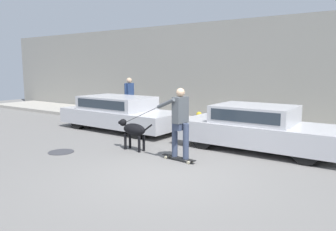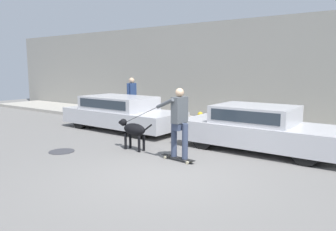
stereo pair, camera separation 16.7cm
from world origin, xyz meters
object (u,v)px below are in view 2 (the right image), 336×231
(skateboarder, at_px, (179,120))
(pedestrian_with_bag, at_px, (132,95))
(dog, at_px, (133,130))
(parked_car_1, at_px, (259,129))
(fire_hydrant, at_px, (200,123))
(parked_car_0, at_px, (121,113))

(skateboarder, xyz_separation_m, pedestrian_with_bag, (-4.96, 3.85, 0.07))
(dog, bearing_deg, parked_car_1, -141.40)
(pedestrian_with_bag, relative_size, fire_hydrant, 2.11)
(fire_hydrant, bearing_deg, pedestrian_with_bag, 165.95)
(parked_car_1, distance_m, skateboarder, 2.46)
(parked_car_0, distance_m, dog, 3.04)
(parked_car_0, xyz_separation_m, pedestrian_with_bag, (-1.03, 1.72, 0.47))
(parked_car_0, height_order, parked_car_1, parked_car_1)
(dog, bearing_deg, fire_hydrant, -96.79)
(skateboarder, xyz_separation_m, fire_hydrant, (-1.12, 2.89, -0.58))
(skateboarder, bearing_deg, dog, -0.88)
(skateboarder, distance_m, fire_hydrant, 3.15)
(skateboarder, distance_m, pedestrian_with_bag, 6.27)
(dog, relative_size, pedestrian_with_bag, 0.73)
(fire_hydrant, bearing_deg, parked_car_1, -18.40)
(dog, bearing_deg, pedestrian_with_bag, -44.40)
(parked_car_0, xyz_separation_m, fire_hydrant, (2.81, 0.76, -0.19))
(parked_car_0, distance_m, parked_car_1, 5.08)
(dog, height_order, pedestrian_with_bag, pedestrian_with_bag)
(dog, height_order, fire_hydrant, dog)
(pedestrian_with_bag, bearing_deg, parked_car_1, -16.67)
(parked_car_1, bearing_deg, pedestrian_with_bag, 164.36)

